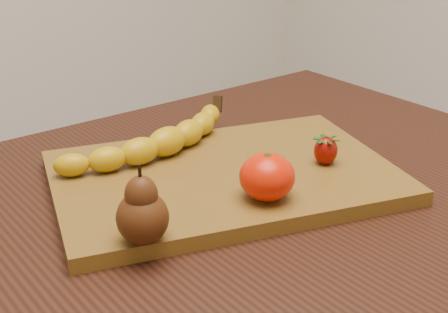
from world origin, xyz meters
TOP-DOWN VIEW (x-y plane):
  - table at (0.00, 0.00)m, footprint 1.00×0.70m
  - cutting_board at (0.01, 0.02)m, footprint 0.52×0.42m
  - banana at (-0.02, 0.11)m, footprint 0.27×0.11m
  - pear at (-0.17, -0.07)m, footprint 0.07×0.07m
  - mandarin at (0.00, -0.08)m, footprint 0.08×0.08m
  - strawberry at (0.14, -0.05)m, footprint 0.03×0.03m

SIDE VIEW (x-z plane):
  - table at x=0.00m, z-range 0.28..1.04m
  - cutting_board at x=0.01m, z-range 0.76..0.78m
  - strawberry at x=0.14m, z-range 0.78..0.82m
  - banana at x=-0.02m, z-range 0.78..0.82m
  - mandarin at x=0.00m, z-range 0.78..0.84m
  - pear at x=-0.17m, z-range 0.78..0.87m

